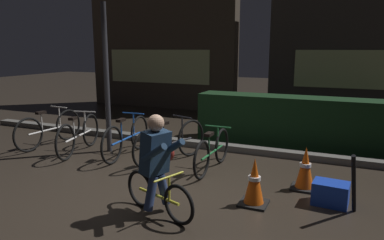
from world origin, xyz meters
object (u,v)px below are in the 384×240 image
at_px(parked_bike_leftmost, 49,129).
at_px(blue_crate, 331,193).
at_px(parked_bike_center_left, 127,138).
at_px(traffic_cone_near, 254,182).
at_px(parked_bike_right_mid, 212,151).
at_px(closed_umbrella, 354,184).
at_px(street_post, 106,79).
at_px(traffic_cone_far, 305,169).
at_px(cyclist, 158,165).
at_px(parked_bike_left_mid, 79,135).
at_px(parked_bike_center_right, 171,142).

xyz_separation_m(parked_bike_leftmost, blue_crate, (5.51, -0.73, -0.21)).
distance_m(parked_bike_center_left, traffic_cone_near, 2.96).
distance_m(traffic_cone_near, blue_crate, 1.01).
xyz_separation_m(parked_bike_right_mid, traffic_cone_near, (0.97, -1.05, -0.02)).
bearing_deg(traffic_cone_near, parked_bike_leftmost, 166.17).
bearing_deg(closed_umbrella, parked_bike_center_left, -91.67).
height_order(street_post, traffic_cone_far, street_post).
bearing_deg(parked_bike_leftmost, cyclist, -113.58).
bearing_deg(closed_umbrella, parked_bike_right_mid, -99.97).
relative_size(parked_bike_left_mid, cyclist, 1.32).
relative_size(parked_bike_center_left, parked_bike_right_mid, 1.11).
bearing_deg(closed_umbrella, street_post, -91.79).
distance_m(parked_bike_leftmost, cyclist, 4.05).
bearing_deg(cyclist, parked_bike_center_right, 132.40).
xyz_separation_m(parked_bike_left_mid, traffic_cone_far, (4.24, -0.17, -0.05)).
relative_size(parked_bike_left_mid, parked_bike_right_mid, 1.08).
distance_m(parked_bike_center_right, blue_crate, 2.81).
distance_m(parked_bike_right_mid, cyclist, 1.80).
xyz_separation_m(parked_bike_right_mid, closed_umbrella, (2.13, -0.90, 0.08)).
relative_size(parked_bike_leftmost, closed_umbrella, 2.02).
xyz_separation_m(parked_bike_left_mid, closed_umbrella, (4.86, -0.83, 0.05)).
bearing_deg(closed_umbrella, traffic_cone_near, -69.80).
relative_size(street_post, parked_bike_left_mid, 1.72).
bearing_deg(parked_bike_left_mid, parked_bike_center_right, -97.90).
relative_size(parked_bike_leftmost, parked_bike_center_right, 1.04).
bearing_deg(closed_umbrella, cyclist, -55.16).
distance_m(parked_bike_leftmost, blue_crate, 5.56).
xyz_separation_m(parked_bike_center_left, traffic_cone_near, (2.72, -1.16, -0.05)).
relative_size(street_post, traffic_cone_far, 4.50).
bearing_deg(parked_bike_center_right, street_post, 103.23).
bearing_deg(blue_crate, closed_umbrella, -44.48).
height_order(traffic_cone_near, traffic_cone_far, traffic_cone_far).
height_order(blue_crate, cyclist, cyclist).
relative_size(parked_bike_left_mid, parked_bike_center_right, 0.99).
bearing_deg(parked_bike_center_right, parked_bike_left_mid, 114.28).
distance_m(parked_bike_right_mid, blue_crate, 2.00).
bearing_deg(street_post, parked_bike_center_left, -15.61).
bearing_deg(traffic_cone_near, parked_bike_right_mid, 132.64).
bearing_deg(traffic_cone_near, blue_crate, 23.65).
xyz_separation_m(street_post, parked_bike_center_right, (1.43, -0.15, -1.06)).
height_order(parked_bike_leftmost, parked_bike_left_mid, parked_bike_leftmost).
distance_m(street_post, parked_bike_center_left, 1.18).
xyz_separation_m(street_post, parked_bike_right_mid, (2.26, -0.25, -1.10)).
xyz_separation_m(parked_bike_left_mid, parked_bike_right_mid, (2.73, 0.07, -0.03)).
xyz_separation_m(parked_bike_center_left, blue_crate, (3.63, -0.76, -0.20)).
bearing_deg(parked_bike_center_right, traffic_cone_near, -103.79).
height_order(parked_bike_center_left, parked_bike_center_right, parked_bike_center_right).
bearing_deg(parked_bike_center_left, traffic_cone_far, -99.88).
xyz_separation_m(parked_bike_center_left, traffic_cone_far, (3.26, -0.35, -0.05)).
distance_m(parked_bike_right_mid, closed_umbrella, 2.32).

